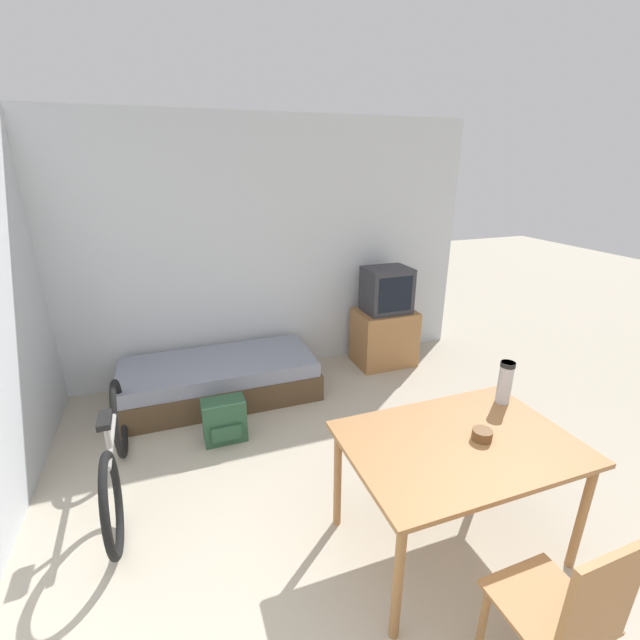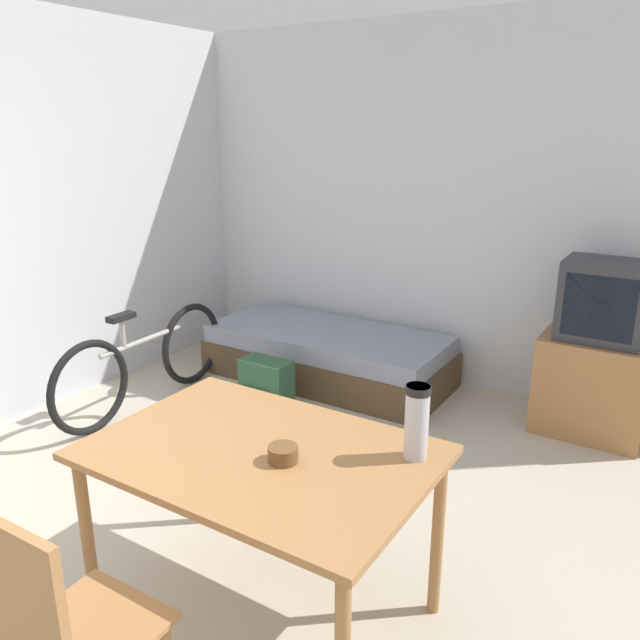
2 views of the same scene
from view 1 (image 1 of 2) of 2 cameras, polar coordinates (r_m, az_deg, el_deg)
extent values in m
cube|color=silver|center=(4.62, -8.94, 8.98)|extent=(4.93, 0.06, 2.70)
cube|color=#4C3823|center=(4.46, -13.18, -8.45)|extent=(1.91, 0.85, 0.26)
cube|color=gray|center=(4.37, -13.39, -6.13)|extent=(1.86, 0.82, 0.14)
cube|color=#9E6B3D|center=(5.04, 8.52, -2.27)|extent=(0.67, 0.50, 0.64)
cube|color=#2D2D33|center=(4.85, 8.87, 4.00)|extent=(0.50, 0.40, 0.50)
cube|color=black|center=(4.69, 9.99, 3.36)|extent=(0.41, 0.01, 0.39)
cube|color=#9E6B3D|center=(2.64, 18.14, -15.34)|extent=(1.29, 0.88, 0.03)
cylinder|color=#9E6B3D|center=(2.41, 10.34, -31.19)|extent=(0.05, 0.05, 0.73)
cylinder|color=#9E6B3D|center=(3.03, 31.53, -21.48)|extent=(0.05, 0.05, 0.73)
cylinder|color=#9E6B3D|center=(2.88, 2.36, -20.29)|extent=(0.05, 0.05, 0.73)
cylinder|color=#9E6B3D|center=(3.42, 21.57, -14.59)|extent=(0.05, 0.05, 0.73)
cube|color=#9E6B3D|center=(2.39, 27.93, -30.63)|extent=(0.41, 0.41, 0.02)
cube|color=#9E6B3D|center=(2.15, 33.29, -29.06)|extent=(0.37, 0.04, 0.48)
cylinder|color=#9E6B3D|center=(2.72, 26.75, -30.28)|extent=(0.04, 0.04, 0.46)
cylinder|color=#9E6B3D|center=(2.55, 20.88, -33.54)|extent=(0.04, 0.04, 0.46)
torus|color=black|center=(3.86, -25.21, -11.77)|extent=(0.07, 0.63, 0.63)
torus|color=black|center=(3.05, -25.99, -21.20)|extent=(0.07, 0.63, 0.63)
cylinder|color=gray|center=(3.35, -26.01, -13.50)|extent=(0.06, 0.77, 0.04)
cylinder|color=gray|center=(3.15, -26.47, -13.70)|extent=(0.04, 0.04, 0.20)
cube|color=black|center=(3.09, -26.82, -11.83)|extent=(0.09, 0.20, 0.04)
cylinder|color=#B7B7BC|center=(3.04, 23.45, -7.64)|extent=(0.09, 0.09, 0.29)
cylinder|color=black|center=(2.98, 23.79, -5.44)|extent=(0.09, 0.09, 0.03)
cylinder|color=brown|center=(2.67, 20.80, -14.10)|extent=(0.11, 0.11, 0.06)
cube|color=#284C33|center=(3.80, -12.63, -12.90)|extent=(0.36, 0.19, 0.38)
cube|color=#284C33|center=(3.74, -12.31, -14.54)|extent=(0.25, 0.03, 0.13)
camera|label=2|loc=(2.77, 69.96, 0.61)|focal=35.00mm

